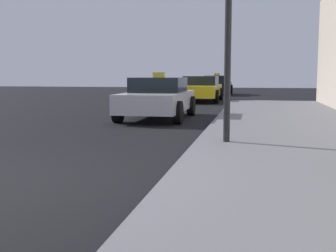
# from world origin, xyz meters

# --- Properties ---
(ground_plane) EXTENTS (80.00, 80.00, 0.00)m
(ground_plane) POSITION_xyz_m (0.00, 0.00, 0.00)
(ground_plane) COLOR black
(car_silver) EXTENTS (1.95, 4.04, 1.43)m
(car_silver) POSITION_xyz_m (0.13, 8.23, 0.65)
(car_silver) COLOR #B7B7BF
(car_silver) RESTS_ON ground_plane
(car_yellow) EXTENTS (2.03, 4.54, 1.27)m
(car_yellow) POSITION_xyz_m (0.40, 17.13, 0.65)
(car_yellow) COLOR yellow
(car_yellow) RESTS_ON ground_plane
(car_black) EXTENTS (1.99, 4.18, 1.43)m
(car_black) POSITION_xyz_m (0.58, 24.53, 0.65)
(car_black) COLOR black
(car_black) RESTS_ON ground_plane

